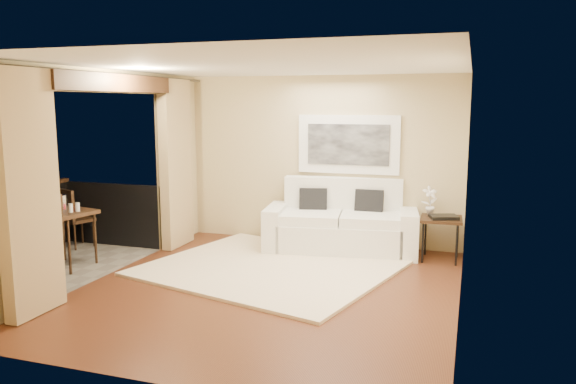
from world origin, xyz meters
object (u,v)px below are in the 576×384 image
at_px(side_table, 441,222).
at_px(bistro_table, 65,217).
at_px(sofa, 341,225).
at_px(orchid, 430,201).
at_px(balcony_chair_far, 72,214).
at_px(balcony_chair_near, 46,226).
at_px(ice_bucket, 61,202).

height_order(side_table, bistro_table, bistro_table).
distance_m(sofa, bistro_table, 4.03).
bearing_deg(orchid, sofa, -178.75).
height_order(balcony_chair_far, balcony_chair_near, balcony_chair_near).
height_order(orchid, balcony_chair_far, orchid).
distance_m(sofa, balcony_chair_far, 4.23).
distance_m(side_table, ice_bucket, 5.42).
xyz_separation_m(orchid, ice_bucket, (-4.89, -2.01, 0.05)).
relative_size(side_table, balcony_chair_near, 0.60).
relative_size(bistro_table, ice_bucket, 4.01).
height_order(balcony_chair_far, ice_bucket, ice_bucket).
bearing_deg(orchid, ice_bucket, -157.64).
bearing_deg(sofa, balcony_chair_near, -155.25).
xyz_separation_m(bistro_table, ice_bucket, (-0.14, 0.10, 0.18)).
bearing_deg(balcony_chair_far, sofa, -143.88).
bearing_deg(orchid, bistro_table, -156.01).
bearing_deg(ice_bucket, orchid, 22.36).
xyz_separation_m(orchid, bistro_table, (-4.75, -2.11, -0.14)).
bearing_deg(bistro_table, sofa, 31.28).
relative_size(balcony_chair_near, ice_bucket, 5.30).
xyz_separation_m(orchid, balcony_chair_near, (-4.87, -2.34, -0.23)).
bearing_deg(balcony_chair_far, side_table, -149.16).
height_order(side_table, balcony_chair_far, balcony_chair_far).
xyz_separation_m(sofa, ice_bucket, (-3.57, -1.98, 0.50)).
height_order(orchid, ice_bucket, orchid).
height_order(side_table, ice_bucket, ice_bucket).
bearing_deg(orchid, balcony_chair_far, -167.19).
bearing_deg(balcony_chair_far, bistro_table, 144.48).
bearing_deg(side_table, balcony_chair_near, -156.36).
height_order(sofa, bistro_table, sofa).
bearing_deg(balcony_chair_near, sofa, 48.90).
relative_size(orchid, bistro_table, 0.54).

